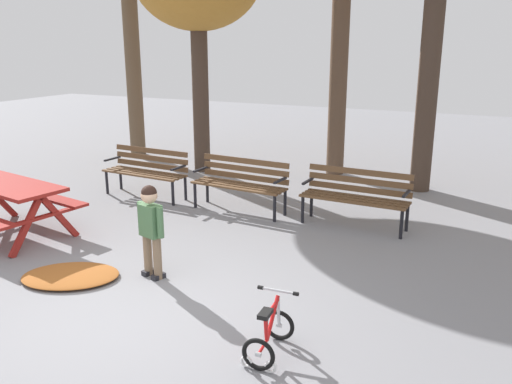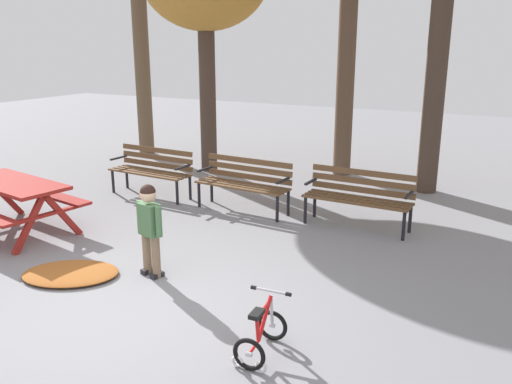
# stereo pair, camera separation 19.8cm
# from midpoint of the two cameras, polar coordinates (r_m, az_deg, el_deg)

# --- Properties ---
(ground) EXTENTS (36.00, 36.00, 0.00)m
(ground) POSITION_cam_midpoint_polar(r_m,az_deg,el_deg) (5.76, -15.83, -12.65)
(ground) COLOR gray
(picnic_table) EXTENTS (2.00, 1.63, 0.79)m
(picnic_table) POSITION_cam_midpoint_polar(r_m,az_deg,el_deg) (8.34, -25.60, -0.32)
(picnic_table) COLOR maroon
(picnic_table) RESTS_ON ground
(park_bench_far_left) EXTENTS (1.62, 0.55, 0.85)m
(park_bench_far_left) POSITION_cam_midpoint_polar(r_m,az_deg,el_deg) (9.71, -12.16, 2.50)
(park_bench_far_left) COLOR brown
(park_bench_far_left) RESTS_ON ground
(park_bench_left) EXTENTS (1.63, 0.57, 0.85)m
(park_bench_left) POSITION_cam_midpoint_polar(r_m,az_deg,el_deg) (8.67, -2.25, 1.27)
(park_bench_left) COLOR brown
(park_bench_left) RESTS_ON ground
(park_bench_right) EXTENTS (1.62, 0.52, 0.85)m
(park_bench_right) POSITION_cam_midpoint_polar(r_m,az_deg,el_deg) (8.05, 9.99, -0.11)
(park_bench_right) COLOR brown
(park_bench_right) RESTS_ON ground
(child_standing) EXTENTS (0.42, 0.23, 1.12)m
(child_standing) POSITION_cam_midpoint_polar(r_m,az_deg,el_deg) (6.28, -12.11, -3.33)
(child_standing) COLOR #7F664C
(child_standing) RESTS_ON ground
(kids_bicycle) EXTENTS (0.39, 0.58, 0.54)m
(kids_bicycle) POSITION_cam_midpoint_polar(r_m,az_deg,el_deg) (4.85, 0.19, -15.01)
(kids_bicycle) COLOR black
(kids_bicycle) RESTS_ON ground
(leaf_pile) EXTENTS (1.36, 1.20, 0.07)m
(leaf_pile) POSITION_cam_midpoint_polar(r_m,az_deg,el_deg) (6.73, -20.06, -8.41)
(leaf_pile) COLOR #9E5623
(leaf_pile) RESTS_ON ground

